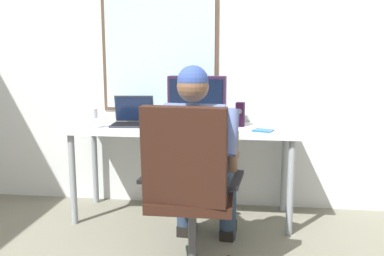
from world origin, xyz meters
name	(u,v)px	position (x,y,z in m)	size (l,w,h in m)	color
wall_rear	(208,45)	(-0.02, 2.54, 1.41)	(5.60, 0.08, 2.82)	silver
desk	(183,138)	(-0.18, 2.17, 0.67)	(1.80, 0.62, 0.76)	gray
office_chair	(188,182)	(-0.01, 1.24, 0.60)	(0.62, 0.56, 1.05)	black
person_seated	(198,159)	(0.01, 1.51, 0.67)	(0.55, 0.81, 1.26)	#233246
crt_monitor	(197,98)	(-0.07, 2.22, 0.99)	(0.46, 0.20, 0.40)	beige
laptop	(133,117)	(-0.61, 2.24, 0.82)	(0.35, 0.30, 0.24)	#242830
wine_glass	(93,115)	(-0.87, 2.03, 0.86)	(0.07, 0.07, 0.16)	silver
desk_speaker	(240,114)	(0.27, 2.27, 0.85)	(0.08, 0.08, 0.19)	black
cd_case	(263,130)	(0.45, 2.07, 0.76)	(0.18, 0.17, 0.01)	blue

